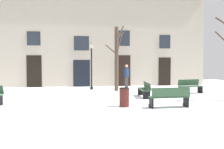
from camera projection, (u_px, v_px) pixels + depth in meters
The scene contains 9 objects.
ground_plane at pixel (116, 102), 11.10m from camera, with size 29.22×29.22×0.00m, color white.
building_facade at pixel (101, 39), 19.11m from camera, with size 18.26×0.60×7.99m.
tree_near_facade at pixel (117, 58), 15.82m from camera, with size 1.37×1.88×4.46m.
streetlamp at pixel (92, 61), 16.61m from camera, with size 0.30×0.30×3.46m.
litter_bin at pixel (124, 97), 9.95m from camera, with size 0.46×0.46×0.83m.
bench_facing_shops at pixel (145, 89), 12.87m from camera, with size 0.60×1.81×0.84m.
bench_far_corner at pixel (170, 97), 9.70m from camera, with size 1.77×0.55×0.89m.
bench_by_litter_bin at pixel (190, 86), 14.42m from camera, with size 1.69×0.84×0.90m.
person_near_bench at pixel (126, 75), 17.76m from camera, with size 0.43×0.41×1.84m.
Camera 1 is at (-1.71, -10.90, 1.87)m, focal length 36.34 mm.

